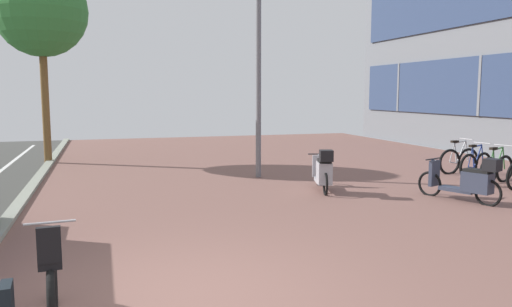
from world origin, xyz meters
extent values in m
cube|color=slate|center=(12.15, 9.68, 2.46)|extent=(0.10, 0.12, 2.14)
cube|color=slate|center=(12.15, 14.80, 2.46)|extent=(0.10, 0.12, 2.14)
torus|color=black|center=(-1.26, -0.52, 0.33)|extent=(0.13, 0.73, 0.73)
torus|color=black|center=(-1.31, 0.16, 0.33)|extent=(0.13, 0.73, 0.73)
cylinder|color=black|center=(-1.29, -0.11, 0.59)|extent=(0.06, 0.33, 0.64)
cylinder|color=black|center=(-1.28, -0.31, 0.56)|extent=(0.05, 0.15, 0.58)
cylinder|color=black|center=(-1.29, -0.17, 0.88)|extent=(0.07, 0.41, 0.08)
cylinder|color=black|center=(-1.27, -0.39, 0.30)|extent=(0.05, 0.26, 0.08)
cylinder|color=black|center=(-1.27, -0.44, 0.59)|extent=(0.04, 0.17, 0.53)
cylinder|color=black|center=(-1.31, 0.10, 0.61)|extent=(0.04, 0.15, 0.58)
cube|color=black|center=(-1.27, -0.37, 0.89)|extent=(0.11, 0.23, 0.06)
cylinder|color=#ADADB2|center=(-1.30, 0.04, 0.95)|extent=(0.48, 0.06, 0.02)
cube|color=black|center=(-1.27, -0.47, 0.72)|extent=(0.22, 0.25, 0.10)
cube|color=black|center=(-1.26, -0.57, 0.90)|extent=(0.20, 0.07, 0.32)
cube|color=black|center=(-1.63, -0.49, 0.39)|extent=(0.12, 0.29, 0.34)
torus|color=black|center=(8.20, 4.71, 0.32)|extent=(0.70, 0.25, 0.71)
torus|color=black|center=(8.83, 4.87, 0.32)|extent=(0.70, 0.25, 0.71)
cylinder|color=#2F6630|center=(8.58, 4.81, 0.57)|extent=(0.32, 0.12, 0.62)
cylinder|color=#2F6630|center=(8.39, 4.76, 0.55)|extent=(0.15, 0.07, 0.56)
cylinder|color=#2F6630|center=(8.53, 4.79, 0.85)|extent=(0.40, 0.14, 0.08)
cylinder|color=#2F6630|center=(8.32, 4.74, 0.29)|extent=(0.25, 0.09, 0.08)
cylinder|color=#2F6630|center=(8.27, 4.72, 0.57)|extent=(0.17, 0.07, 0.52)
cylinder|color=#2F6630|center=(8.77, 4.86, 0.60)|extent=(0.15, 0.07, 0.56)
cube|color=black|center=(8.34, 4.74, 0.87)|extent=(0.24, 0.14, 0.06)
cylinder|color=#ADADB2|center=(8.72, 4.84, 0.93)|extent=(0.15, 0.47, 0.02)
torus|color=black|center=(8.25, 5.49, 0.31)|extent=(0.69, 0.24, 0.69)
torus|color=black|center=(8.86, 5.64, 0.31)|extent=(0.69, 0.24, 0.69)
cylinder|color=navy|center=(8.62, 5.58, 0.56)|extent=(0.31, 0.11, 0.61)
cylinder|color=navy|center=(8.44, 5.53, 0.54)|extent=(0.14, 0.07, 0.55)
cylinder|color=navy|center=(8.57, 5.57, 0.84)|extent=(0.38, 0.13, 0.08)
cylinder|color=navy|center=(8.37, 5.52, 0.29)|extent=(0.24, 0.09, 0.08)
cylinder|color=navy|center=(8.32, 5.50, 0.56)|extent=(0.16, 0.06, 0.51)
cylinder|color=navy|center=(8.81, 5.63, 0.59)|extent=(0.15, 0.07, 0.55)
cube|color=black|center=(8.39, 5.52, 0.85)|extent=(0.24, 0.14, 0.06)
cylinder|color=#ADADB2|center=(8.75, 5.61, 0.91)|extent=(0.14, 0.47, 0.02)
torus|color=black|center=(8.33, 6.32, 0.33)|extent=(0.73, 0.12, 0.72)
torus|color=black|center=(8.98, 6.36, 0.33)|extent=(0.73, 0.12, 0.72)
cylinder|color=#B1B6BA|center=(8.72, 6.34, 0.59)|extent=(0.32, 0.06, 0.64)
cylinder|color=#B1B6BA|center=(8.53, 6.33, 0.56)|extent=(0.14, 0.05, 0.58)
cylinder|color=#B1B6BA|center=(8.67, 6.34, 0.87)|extent=(0.40, 0.06, 0.08)
cylinder|color=#B1B6BA|center=(8.46, 6.33, 0.30)|extent=(0.25, 0.05, 0.08)
cylinder|color=#B1B6BA|center=(8.40, 6.32, 0.59)|extent=(0.17, 0.04, 0.53)
cylinder|color=#B1B6BA|center=(8.92, 6.36, 0.61)|extent=(0.15, 0.04, 0.58)
cube|color=black|center=(8.48, 6.33, 0.89)|extent=(0.23, 0.10, 0.06)
cylinder|color=#ADADB2|center=(8.86, 6.35, 0.95)|extent=(0.06, 0.48, 0.02)
torus|color=black|center=(3.84, 4.70, 0.24)|extent=(0.20, 0.52, 0.53)
torus|color=black|center=(4.19, 5.84, 0.24)|extent=(0.20, 0.52, 0.53)
cube|color=#ABACB4|center=(4.01, 5.27, 0.21)|extent=(0.46, 0.72, 0.08)
cube|color=#ABACB4|center=(3.90, 4.90, 0.45)|extent=(0.44, 0.59, 0.48)
cube|color=black|center=(3.90, 4.90, 0.72)|extent=(0.39, 0.53, 0.06)
cylinder|color=#ABACB4|center=(4.18, 5.82, 0.50)|extent=(0.10, 0.13, 0.53)
cube|color=#ABACB4|center=(4.16, 5.75, 0.47)|extent=(0.33, 0.17, 0.52)
cylinder|color=black|center=(4.17, 5.79, 0.76)|extent=(0.51, 0.18, 0.03)
cube|color=black|center=(3.83, 4.65, 0.87)|extent=(0.35, 0.35, 0.24)
torus|color=black|center=(6.45, 2.78, 0.25)|extent=(0.26, 0.54, 0.56)
torus|color=black|center=(5.97, 3.97, 0.25)|extent=(0.26, 0.54, 0.56)
cube|color=#2F3546|center=(6.21, 3.37, 0.23)|extent=(0.53, 0.77, 0.08)
cube|color=#2F3546|center=(6.37, 2.99, 0.43)|extent=(0.49, 0.64, 0.41)
cube|color=black|center=(6.37, 2.99, 0.67)|extent=(0.43, 0.57, 0.06)
cylinder|color=#2F3546|center=(5.98, 3.95, 0.53)|extent=(0.11, 0.14, 0.56)
cube|color=#2F3546|center=(6.01, 3.88, 0.50)|extent=(0.33, 0.19, 0.55)
cylinder|color=black|center=(5.99, 3.92, 0.81)|extent=(0.49, 0.22, 0.03)
cube|color=black|center=(6.47, 2.73, 0.82)|extent=(0.36, 0.36, 0.24)
cylinder|color=slate|center=(3.13, 7.34, 2.70)|extent=(0.14, 0.14, 5.40)
cylinder|color=brown|center=(-2.46, 11.98, 1.87)|extent=(0.23, 0.23, 3.75)
sphere|color=#347535|center=(-2.46, 11.98, 4.73)|extent=(2.81, 2.81, 2.81)
camera|label=1|loc=(-0.78, -5.13, 2.21)|focal=35.11mm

